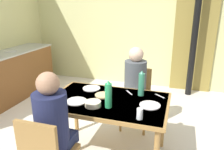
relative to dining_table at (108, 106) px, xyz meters
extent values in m
plane|color=silver|center=(-0.42, 0.16, -0.65)|extent=(6.41, 6.41, 0.00)
cube|color=#C7C686|center=(-0.42, 2.63, 0.73)|extent=(4.70, 0.10, 2.76)
cube|color=olive|center=(0.97, 2.55, 0.35)|extent=(0.80, 0.05, 2.00)
cylinder|color=black|center=(0.96, 2.28, 0.73)|extent=(0.12, 0.12, 2.76)
cylinder|color=#B7B7BC|center=(-2.34, 1.18, 0.25)|extent=(0.21, 0.21, 0.01)
cube|color=olive|center=(0.00, 0.00, 0.05)|extent=(1.34, 0.86, 0.04)
cube|color=pink|center=(0.00, 0.00, 0.07)|extent=(1.29, 0.83, 0.00)
cylinder|color=olive|center=(-0.60, -0.36, -0.31)|extent=(0.06, 0.06, 0.68)
cylinder|color=olive|center=(-0.60, 0.36, -0.31)|extent=(0.06, 0.06, 0.68)
cylinder|color=olive|center=(0.60, 0.36, -0.31)|extent=(0.06, 0.06, 0.68)
cube|color=olive|center=(-0.31, -0.89, 0.01)|extent=(0.38, 0.04, 0.42)
cube|color=olive|center=(0.17, 0.71, -0.20)|extent=(0.40, 0.40, 0.04)
cube|color=olive|center=(0.17, 0.89, 0.01)|extent=(0.38, 0.04, 0.42)
cylinder|color=olive|center=(0.34, 0.54, -0.45)|extent=(0.04, 0.04, 0.41)
cylinder|color=olive|center=(0.00, 0.54, -0.45)|extent=(0.04, 0.04, 0.41)
cylinder|color=olive|center=(0.34, 0.88, -0.45)|extent=(0.04, 0.04, 0.41)
cylinder|color=olive|center=(0.00, 0.88, -0.45)|extent=(0.04, 0.04, 0.41)
cube|color=#1D2548|center=(-0.31, -0.55, -0.14)|extent=(0.30, 0.22, 0.12)
cylinder|color=#1E2347|center=(-0.31, -0.66, 0.12)|extent=(0.30, 0.30, 0.52)
sphere|color=#A87A5B|center=(-0.31, -0.66, 0.47)|extent=(0.20, 0.20, 0.20)
cube|color=#534E54|center=(0.17, 0.55, -0.14)|extent=(0.30, 0.22, 0.12)
cylinder|color=#4C5156|center=(0.17, 0.66, 0.12)|extent=(0.30, 0.30, 0.52)
sphere|color=beige|center=(0.17, 0.66, 0.47)|extent=(0.20, 0.20, 0.20)
cylinder|color=#368865|center=(0.33, 0.25, 0.21)|extent=(0.07, 0.07, 0.27)
cone|color=#387E63|center=(0.33, 0.25, 0.36)|extent=(0.05, 0.05, 0.04)
cylinder|color=#2B9F5C|center=(0.06, -0.17, 0.21)|extent=(0.07, 0.07, 0.26)
cone|color=#269A53|center=(0.06, -0.17, 0.35)|extent=(0.05, 0.05, 0.04)
cylinder|color=#F4E5C2|center=(-0.10, -0.20, 0.10)|extent=(0.17, 0.17, 0.05)
cylinder|color=white|center=(-0.31, 0.26, 0.08)|extent=(0.22, 0.22, 0.01)
cylinder|color=white|center=(0.47, -0.01, 0.08)|extent=(0.22, 0.22, 0.01)
cylinder|color=white|center=(-0.32, -0.15, 0.08)|extent=(0.23, 0.23, 0.01)
cylinder|color=silver|center=(0.42, -0.32, 0.13)|extent=(0.06, 0.06, 0.11)
cylinder|color=#DBB77A|center=(-0.09, 0.09, 0.08)|extent=(0.19, 0.19, 0.02)
cube|color=silver|center=(0.55, 0.29, 0.08)|extent=(0.13, 0.11, 0.00)
cube|color=silver|center=(0.18, 0.28, 0.08)|extent=(0.11, 0.13, 0.00)
cube|color=silver|center=(-0.47, -0.29, 0.08)|extent=(0.15, 0.07, 0.00)
camera|label=1|loc=(0.73, -2.15, 1.11)|focal=35.28mm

